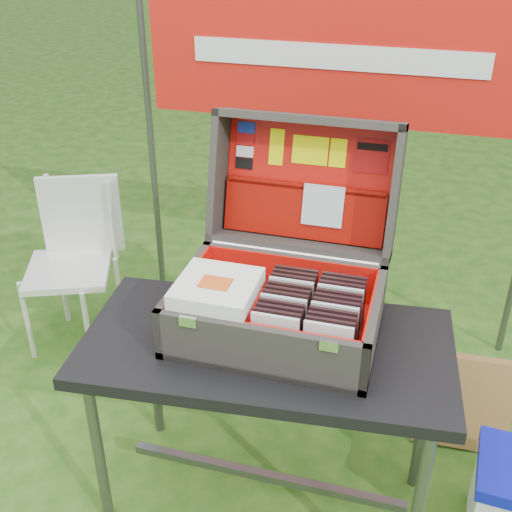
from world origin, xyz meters
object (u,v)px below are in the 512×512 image
(suitcase, at_px, (282,244))
(chair, at_px, (69,272))
(table, at_px, (266,427))
(cardboard_box, at_px, (463,402))

(suitcase, xyz_separation_m, chair, (-1.10, 0.53, -0.58))
(table, bearing_deg, cardboard_box, 32.21)
(suitcase, bearing_deg, table, -97.84)
(table, xyz_separation_m, suitcase, (0.02, 0.11, 0.63))
(chair, relative_size, cardboard_box, 2.13)
(chair, xyz_separation_m, cardboard_box, (1.73, -0.14, -0.21))
(cardboard_box, bearing_deg, chair, 172.89)
(suitcase, bearing_deg, cardboard_box, 31.34)
(table, bearing_deg, suitcase, 76.89)
(table, distance_m, cardboard_box, 0.83)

